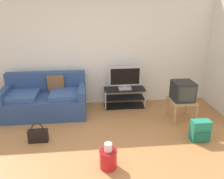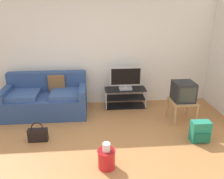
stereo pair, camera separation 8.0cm
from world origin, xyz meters
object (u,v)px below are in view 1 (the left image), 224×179
(tv_stand, at_px, (124,97))
(side_table, at_px, (182,103))
(backpack, at_px, (200,131))
(crt_tv, at_px, (183,91))
(flat_tv, at_px, (125,78))
(cleaning_bucket, at_px, (108,158))
(couch, at_px, (46,100))
(handbag, at_px, (38,135))

(tv_stand, bearing_deg, side_table, -36.49)
(backpack, bearing_deg, crt_tv, 103.48)
(flat_tv, relative_size, crt_tv, 1.70)
(flat_tv, xyz_separation_m, side_table, (1.08, -0.77, -0.33))
(tv_stand, bearing_deg, flat_tv, -90.00)
(side_table, height_order, cleaning_bucket, side_table)
(couch, height_order, handbag, couch)
(couch, distance_m, tv_stand, 1.80)
(couch, xyz_separation_m, backpack, (2.90, -1.39, -0.14))
(flat_tv, distance_m, crt_tv, 1.32)
(tv_stand, distance_m, side_table, 1.35)
(tv_stand, distance_m, handbag, 2.21)
(couch, xyz_separation_m, cleaning_bucket, (1.21, -1.96, -0.16))
(side_table, xyz_separation_m, crt_tv, (-0.00, 0.02, 0.27))
(couch, relative_size, backpack, 4.58)
(tv_stand, bearing_deg, crt_tv, -35.93)
(couch, xyz_separation_m, handbag, (0.04, -1.15, -0.20))
(flat_tv, height_order, cleaning_bucket, flat_tv)
(tv_stand, height_order, backpack, tv_stand)
(crt_tv, height_order, handbag, crt_tv)
(couch, height_order, crt_tv, couch)
(tv_stand, relative_size, flat_tv, 1.31)
(crt_tv, height_order, cleaning_bucket, crt_tv)
(side_table, height_order, backpack, side_table)
(couch, height_order, cleaning_bucket, couch)
(handbag, bearing_deg, side_table, 11.22)
(tv_stand, height_order, crt_tv, crt_tv)
(cleaning_bucket, bearing_deg, crt_tv, 39.89)
(handbag, bearing_deg, tv_stand, 37.89)
(crt_tv, xyz_separation_m, handbag, (-2.82, -0.58, -0.51))
(crt_tv, bearing_deg, backpack, -87.52)
(flat_tv, bearing_deg, tv_stand, 90.00)
(flat_tv, xyz_separation_m, crt_tv, (1.08, -0.76, -0.07))
(couch, bearing_deg, handbag, -87.97)
(cleaning_bucket, bearing_deg, backpack, 18.59)
(flat_tv, distance_m, backpack, 2.00)
(flat_tv, distance_m, handbag, 2.27)
(handbag, xyz_separation_m, cleaning_bucket, (1.17, -0.81, 0.04))
(flat_tv, height_order, backpack, flat_tv)
(flat_tv, bearing_deg, couch, -174.16)
(side_table, bearing_deg, crt_tv, 90.00)
(tv_stand, distance_m, backpack, 1.95)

